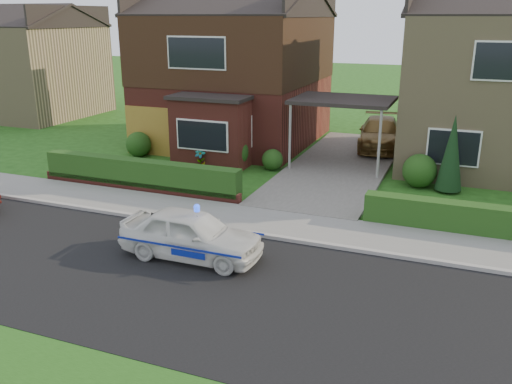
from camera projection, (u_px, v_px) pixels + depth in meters
The scene contains 23 objects.
ground at pixel (228, 289), 12.11m from camera, with size 120.00×120.00×0.00m, color #1E4913.
road at pixel (228, 289), 12.11m from camera, with size 60.00×6.00×0.02m, color black.
kerb at pixel (274, 237), 14.79m from camera, with size 60.00×0.16×0.12m, color #9E9993.
sidewalk at pixel (286, 224), 15.72m from camera, with size 60.00×2.00×0.10m, color slate.
driveway at pixel (340, 166), 21.82m from camera, with size 3.80×12.00×0.12m, color #666059.
house_left at pixel (236, 61), 25.23m from camera, with size 7.50×9.53×7.25m.
house_right at pixel (507, 73), 21.33m from camera, with size 7.50×8.06×7.25m.
carport_link at pixel (343, 101), 20.97m from camera, with size 3.80×3.00×2.77m.
garage_door at pixel (149, 131), 23.46m from camera, with size 2.20×0.10×2.10m, color brown.
dwarf_wall at pixel (138, 187), 18.75m from camera, with size 7.70×0.25×0.36m, color maroon.
hedge_left at pixel (141, 190), 18.94m from camera, with size 7.50×0.55×0.90m, color #183D13.
hedge_right at pixel (501, 239), 14.82m from camera, with size 7.50×0.55×0.80m, color #183D13.
shrub_left_far at pixel (138, 144), 23.29m from camera, with size 1.08×1.08×1.08m, color #183D13.
shrub_left_mid at pixel (232, 152), 21.52m from camera, with size 1.32×1.32×1.32m, color #183D13.
shrub_left_near at pixel (272, 160), 21.30m from camera, with size 0.84×0.84×0.84m, color #183D13.
shrub_right_near at pixel (420, 171), 19.12m from camera, with size 1.20×1.20×1.20m, color #183D13.
conifer_a at pixel (451, 155), 18.38m from camera, with size 0.90×0.90×2.60m, color black.
neighbour_left at pixel (33, 72), 32.40m from camera, with size 6.50×7.00×5.20m, color tan.
police_car at pixel (191, 235), 13.51m from camera, with size 3.34×3.64×1.40m.
driveway_car at pixel (380, 133), 24.31m from camera, with size 1.85×4.54×1.32m, color brown.
potted_plant_a at pixel (200, 160), 21.20m from camera, with size 0.45×0.31×0.86m, color gray.
potted_plant_b at pixel (201, 171), 20.00m from camera, with size 0.31×0.38×0.70m, color gray.
potted_plant_c at pixel (229, 160), 21.33m from camera, with size 0.46×0.46×0.83m, color gray.
Camera 1 is at (4.54, -9.85, 5.84)m, focal length 38.00 mm.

